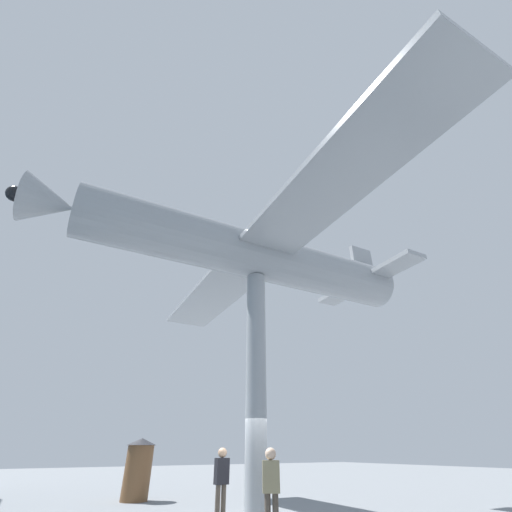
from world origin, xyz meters
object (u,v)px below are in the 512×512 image
Objects in this scene: visitor_second at (221,477)px; info_kiosk at (138,468)px; suspended_airplane at (249,254)px; visitor_person at (271,484)px; support_pylon_central at (256,381)px.

info_kiosk is (5.49, 1.03, 0.07)m from visitor_second.
visitor_person is (-1.36, 0.11, -6.90)m from suspended_airplane.
suspended_airplane is 9.68× the size of visitor_person.
support_pylon_central is 4.41m from suspended_airplane.
visitor_person is at bearing 178.40° from suspended_airplane.
visitor_second is at bearing 120.75° from visitor_person.
suspended_airplane is at bearing 115.19° from visitor_person.
visitor_person is at bearing 89.70° from visitor_second.
visitor_person is 0.99× the size of visitor_second.
info_kiosk is (6.73, 1.46, -2.42)m from support_pylon_central.
suspended_airplane reaches higher than support_pylon_central.
info_kiosk is at bearing -80.63° from visitor_second.
visitor_person is at bearing -172.42° from info_kiosk.
support_pylon_central is at bearing -90.00° from suspended_airplane.
support_pylon_central is 3.99× the size of visitor_person.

